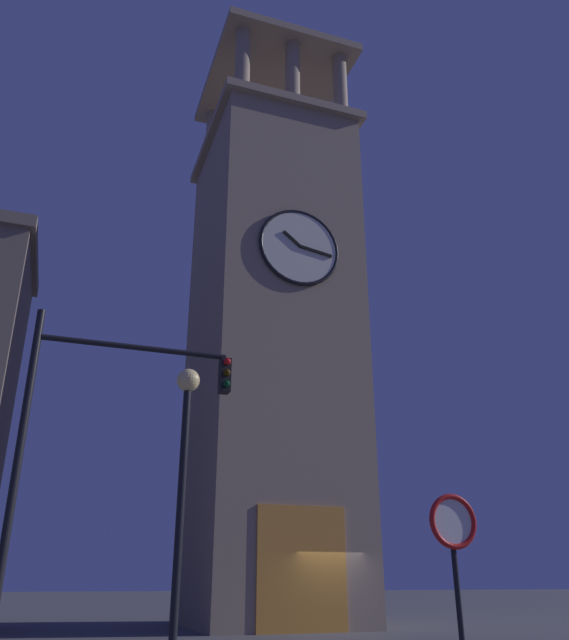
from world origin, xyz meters
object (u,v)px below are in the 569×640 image
(clocktower, at_px, (271,340))
(traffic_signal_near, at_px, (90,426))
(no_horn_sign, at_px, (454,537))
(street_lamp, at_px, (184,455))

(clocktower, bearing_deg, traffic_signal_near, 57.76)
(traffic_signal_near, height_order, no_horn_sign, traffic_signal_near)
(no_horn_sign, bearing_deg, street_lamp, -44.78)
(traffic_signal_near, relative_size, street_lamp, 1.25)
(traffic_signal_near, xyz_separation_m, street_lamp, (-1.65, 1.22, -0.66))
(street_lamp, distance_m, no_horn_sign, 4.98)
(street_lamp, xyz_separation_m, no_horn_sign, (-3.36, 3.33, -1.55))
(traffic_signal_near, relative_size, no_horn_sign, 2.42)
(traffic_signal_near, bearing_deg, clocktower, -122.24)
(traffic_signal_near, bearing_deg, street_lamp, 143.55)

